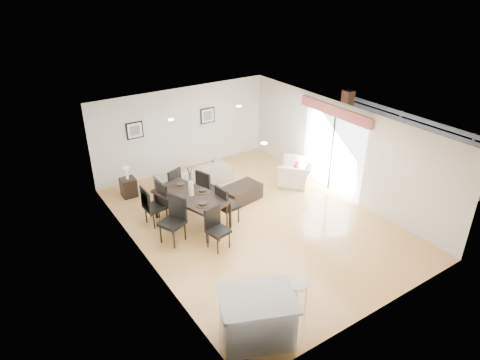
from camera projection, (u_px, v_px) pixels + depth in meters
ground at (254, 221)px, 11.34m from camera, size 8.00×8.00×0.00m
wall_back at (183, 129)px, 13.70m from camera, size 6.00×0.04×2.70m
wall_front at (382, 257)px, 7.75m from camera, size 6.00×0.04×2.70m
wall_left at (142, 209)px, 9.25m from camera, size 0.04×8.00×2.70m
wall_right at (341, 150)px, 12.20m from camera, size 0.04×8.00×2.70m
ceiling at (256, 124)px, 10.11m from camera, size 6.00×8.00×0.02m
sofa at (194, 174)px, 13.07m from camera, size 2.29×0.90×0.67m
armchair at (296, 172)px, 13.14m from camera, size 1.47×1.46×0.72m
courtyard_plant_a at (402, 165)px, 13.71m from camera, size 0.69×0.63×0.64m
courtyard_plant_b at (378, 150)px, 14.72m from camera, size 0.48×0.48×0.72m
dining_table at (191, 198)px, 10.93m from camera, size 1.55×2.20×0.83m
dining_chair_wnear at (175, 216)px, 10.29m from camera, size 0.70×0.70×1.18m
dining_chair_wfar at (158, 201)px, 11.03m from camera, size 0.57×0.57×1.11m
dining_chair_enear at (225, 203)px, 10.97m from camera, size 0.53×0.53×1.08m
dining_chair_efar at (206, 187)px, 11.68m from camera, size 0.64×0.64×1.14m
dining_chair_head at (216, 226)px, 10.08m from camera, size 0.54×0.54×1.04m
dining_chair_foot at (172, 184)px, 11.94m from camera, size 0.62×0.62×1.07m
vase at (191, 184)px, 10.75m from camera, size 1.04×1.59×0.80m
coffee_table at (241, 193)px, 12.25m from camera, size 1.22×0.85×0.45m
side_table at (129, 187)px, 12.44m from camera, size 0.44×0.44×0.56m
table_lamp at (127, 171)px, 12.21m from camera, size 0.19×0.19×0.36m
cushion at (296, 168)px, 12.92m from camera, size 0.31×0.27×0.31m
kitchen_island at (257, 317)px, 7.62m from camera, size 1.63×1.46×0.94m
bar_stool at (297, 288)px, 7.98m from camera, size 0.37×0.37×0.81m
framed_print_back_left at (135, 130)px, 12.75m from camera, size 0.52×0.04×0.52m
framed_print_back_right at (208, 116)px, 13.98m from camera, size 0.52×0.04×0.52m
framed_print_left_wall at (146, 201)px, 8.98m from camera, size 0.04×0.52×0.52m
sliding_door at (333, 137)px, 12.26m from camera, size 0.12×2.70×2.57m
courtyard at (387, 133)px, 14.59m from camera, size 6.00×6.00×2.00m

